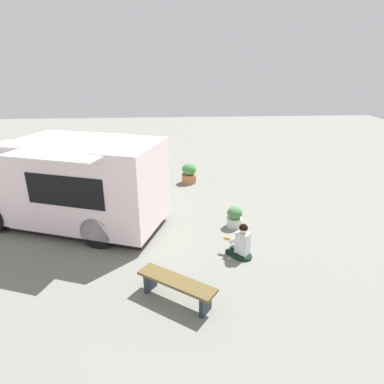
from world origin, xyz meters
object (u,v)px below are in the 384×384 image
object	(u,v)px
food_truck	(67,185)
plaza_bench	(176,285)
planter_flowering_near	(189,173)
planter_flowering_far	(235,217)
person_customer	(241,244)

from	to	relation	value
food_truck	plaza_bench	xyz separation A→B (m)	(-2.96, 3.57, -0.84)
planter_flowering_near	plaza_bench	size ratio (longest dim) A/B	0.49
food_truck	planter_flowering_far	bearing A→B (deg)	173.92
person_customer	planter_flowering_far	xyz separation A→B (m)	(-0.14, -1.57, -0.05)
planter_flowering_near	planter_flowering_far	size ratio (longest dim) A/B	1.25
food_truck	plaza_bench	bearing A→B (deg)	129.64
planter_flowering_near	planter_flowering_far	distance (m)	3.95
person_customer	plaza_bench	bearing A→B (deg)	43.30
plaza_bench	planter_flowering_near	bearing A→B (deg)	-95.51
planter_flowering_far	plaza_bench	bearing A→B (deg)	60.53
person_customer	plaza_bench	distance (m)	2.19
person_customer	food_truck	bearing A→B (deg)	-24.42
food_truck	planter_flowering_near	size ratio (longest dim) A/B	7.69
food_truck	planter_flowering_far	size ratio (longest dim) A/B	9.64
food_truck	planter_flowering_near	bearing A→B (deg)	-137.59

